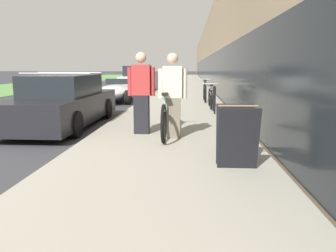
# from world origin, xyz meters

# --- Properties ---
(sidewalk_slab) EXTENTS (3.45, 70.00, 0.13)m
(sidewalk_slab) POSITION_xyz_m (5.29, 21.00, 0.07)
(sidewalk_slab) COLOR #A39E8E
(sidewalk_slab) RESTS_ON ground
(storefront_facade) EXTENTS (10.01, 70.00, 5.50)m
(storefront_facade) POSITION_xyz_m (12.05, 29.00, 2.74)
(storefront_facade) COLOR tan
(storefront_facade) RESTS_ON ground
(lawn_strip) EXTENTS (6.96, 70.00, 0.03)m
(lawn_strip) POSITION_xyz_m (-7.44, 25.00, 0.01)
(lawn_strip) COLOR #5B9347
(lawn_strip) RESTS_ON ground
(tandem_bicycle) EXTENTS (0.52, 2.42, 0.94)m
(tandem_bicycle) POSITION_xyz_m (5.21, 2.50, 0.53)
(tandem_bicycle) COLOR black
(tandem_bicycle) RESTS_ON sidewalk_slab
(person_rider) EXTENTS (0.58, 0.23, 1.70)m
(person_rider) POSITION_xyz_m (5.35, 2.21, 0.99)
(person_rider) COLOR #756B5B
(person_rider) RESTS_ON sidewalk_slab
(person_bystander) EXTENTS (0.59, 0.23, 1.73)m
(person_bystander) POSITION_xyz_m (4.66, 2.60, 1.00)
(person_bystander) COLOR black
(person_bystander) RESTS_ON sidewalk_slab
(bike_rack_hoop) EXTENTS (0.05, 0.60, 0.84)m
(bike_rack_hoop) POSITION_xyz_m (6.46, 5.98, 0.64)
(bike_rack_hoop) COLOR black
(bike_rack_hoop) RESTS_ON sidewalk_slab
(cruiser_bike_nearest) EXTENTS (0.52, 1.73, 0.84)m
(cruiser_bike_nearest) POSITION_xyz_m (6.42, 7.26, 0.49)
(cruiser_bike_nearest) COLOR black
(cruiser_bike_nearest) RESTS_ON sidewalk_slab
(cruiser_bike_middle) EXTENTS (0.52, 1.86, 0.92)m
(cruiser_bike_middle) POSITION_xyz_m (6.31, 9.39, 0.52)
(cruiser_bike_middle) COLOR black
(cruiser_bike_middle) RESTS_ON sidewalk_slab
(sandwich_board_sign) EXTENTS (0.56, 0.56, 0.90)m
(sandwich_board_sign) POSITION_xyz_m (6.37, 0.30, 0.58)
(sandwich_board_sign) COLOR black
(sandwich_board_sign) RESTS_ON sidewalk_slab
(parked_sedan_curbside) EXTENTS (1.78, 4.68, 1.42)m
(parked_sedan_curbside) POSITION_xyz_m (2.38, 4.05, 0.62)
(parked_sedan_curbside) COLOR black
(parked_sedan_curbside) RESTS_ON ground
(vintage_roadster_curbside) EXTENTS (1.78, 4.11, 1.01)m
(vintage_roadster_curbside) POSITION_xyz_m (2.34, 10.31, 0.44)
(vintage_roadster_curbside) COLOR white
(vintage_roadster_curbside) RESTS_ON ground
(parked_sedan_far) EXTENTS (1.85, 4.11, 1.61)m
(parked_sedan_far) POSITION_xyz_m (2.43, 16.19, 0.73)
(parked_sedan_far) COLOR white
(parked_sedan_far) RESTS_ON ground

